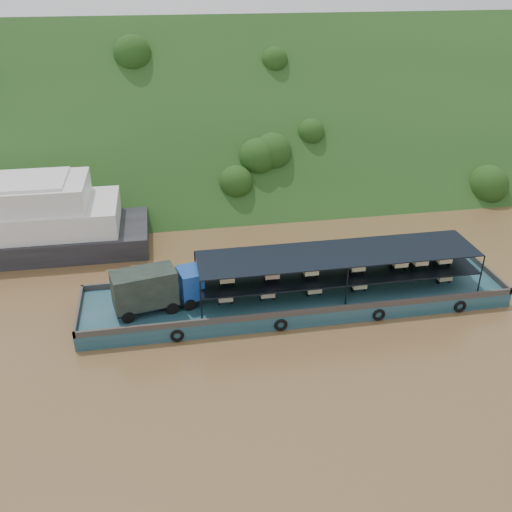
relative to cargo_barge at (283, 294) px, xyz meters
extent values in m
plane|color=brown|center=(0.29, 0.29, -1.18)|extent=(160.00, 160.00, 0.00)
cube|color=#1A3814|center=(0.29, 36.29, -1.18)|extent=(140.00, 39.60, 39.60)
cube|color=#123A41|center=(1.03, 0.08, -0.58)|extent=(35.00, 7.00, 1.20)
cube|color=#592D19|center=(1.03, 3.48, 0.27)|extent=(35.00, 0.20, 0.50)
cube|color=#592D19|center=(1.03, -3.32, 0.27)|extent=(35.00, 0.20, 0.50)
cube|color=#592D19|center=(18.43, 0.08, 0.27)|extent=(0.20, 7.00, 0.50)
cube|color=#592D19|center=(-16.37, 0.08, 0.27)|extent=(0.20, 7.00, 0.50)
torus|color=black|center=(-8.97, -3.47, -0.63)|extent=(1.06, 0.26, 1.06)
torus|color=black|center=(-0.97, -3.47, -0.63)|extent=(1.06, 0.26, 1.06)
torus|color=black|center=(7.03, -3.47, -0.63)|extent=(1.06, 0.26, 1.06)
torus|color=black|center=(14.03, -3.47, -0.63)|extent=(1.06, 0.26, 1.06)
cylinder|color=black|center=(-12.51, -1.97, 0.52)|extent=(1.05, 0.55, 1.00)
cylinder|color=black|center=(-12.93, 0.09, 0.52)|extent=(1.05, 0.55, 1.00)
cylinder|color=black|center=(-9.16, -1.29, 0.52)|extent=(1.05, 0.55, 1.00)
cylinder|color=black|center=(-9.58, 0.78, 0.52)|extent=(1.05, 0.55, 1.00)
cylinder|color=black|center=(-7.78, -1.01, 0.52)|extent=(1.05, 0.55, 1.00)
cylinder|color=black|center=(-8.21, 1.06, 0.52)|extent=(1.05, 0.55, 1.00)
cube|color=black|center=(-10.16, -0.42, 0.68)|extent=(7.13, 3.53, 0.20)
cube|color=#153E92|center=(-7.60, 0.11, 1.83)|extent=(2.16, 2.70, 2.21)
cube|color=black|center=(-6.77, 0.28, 2.23)|extent=(0.46, 1.98, 0.90)
cube|color=black|center=(-11.14, -0.62, 2.13)|extent=(5.21, 3.33, 2.81)
cube|color=black|center=(4.53, 0.08, 1.68)|extent=(23.00, 5.00, 0.12)
cube|color=black|center=(4.53, 0.08, 3.32)|extent=(23.00, 5.00, 0.08)
cylinder|color=black|center=(-6.97, -2.42, 1.67)|extent=(0.12, 0.12, 3.30)
cylinder|color=black|center=(-6.97, 2.58, 1.67)|extent=(0.12, 0.12, 3.30)
cylinder|color=black|center=(4.53, -2.42, 1.67)|extent=(0.12, 0.12, 3.30)
cylinder|color=black|center=(4.53, 2.58, 1.67)|extent=(0.12, 0.12, 3.30)
cylinder|color=black|center=(16.03, -2.42, 1.67)|extent=(0.12, 0.12, 3.30)
cylinder|color=black|center=(16.03, 2.58, 1.67)|extent=(0.12, 0.12, 3.30)
cylinder|color=black|center=(-4.91, 1.13, 0.28)|extent=(0.12, 0.52, 0.52)
cylinder|color=black|center=(-5.41, -0.67, 0.28)|extent=(0.14, 0.52, 0.52)
cylinder|color=black|center=(-4.41, -0.67, 0.28)|extent=(0.14, 0.52, 0.52)
cube|color=beige|center=(-4.91, -0.32, 0.62)|extent=(1.15, 1.50, 0.44)
cube|color=#B60C0F|center=(-4.91, 0.83, 0.80)|extent=(0.55, 0.80, 0.80)
cube|color=#B60C0F|center=(-4.91, 0.63, 1.30)|extent=(0.50, 0.10, 0.10)
cylinder|color=black|center=(-1.50, 1.13, 0.28)|extent=(0.12, 0.52, 0.52)
cylinder|color=black|center=(-2.00, -0.67, 0.28)|extent=(0.14, 0.52, 0.52)
cylinder|color=black|center=(-1.00, -0.67, 0.28)|extent=(0.14, 0.52, 0.52)
cube|color=beige|center=(-1.50, -0.32, 0.62)|extent=(1.15, 1.50, 0.44)
cube|color=red|center=(-1.50, 0.83, 0.80)|extent=(0.55, 0.80, 0.80)
cube|color=red|center=(-1.50, 0.63, 1.30)|extent=(0.50, 0.10, 0.10)
cylinder|color=black|center=(2.40, 1.13, 0.28)|extent=(0.12, 0.52, 0.52)
cylinder|color=black|center=(1.90, -0.67, 0.28)|extent=(0.14, 0.52, 0.52)
cylinder|color=black|center=(2.90, -0.67, 0.28)|extent=(0.14, 0.52, 0.52)
cube|color=beige|center=(2.40, -0.32, 0.62)|extent=(1.15, 1.50, 0.44)
cube|color=red|center=(2.40, 0.83, 0.80)|extent=(0.55, 0.80, 0.80)
cube|color=red|center=(2.40, 0.63, 1.30)|extent=(0.50, 0.10, 0.10)
cylinder|color=black|center=(6.26, 1.13, 0.28)|extent=(0.12, 0.52, 0.52)
cylinder|color=black|center=(5.76, -0.67, 0.28)|extent=(0.14, 0.52, 0.52)
cylinder|color=black|center=(6.76, -0.67, 0.28)|extent=(0.14, 0.52, 0.52)
cube|color=beige|center=(6.26, -0.32, 0.62)|extent=(1.15, 1.50, 0.44)
cube|color=red|center=(6.26, 0.83, 0.80)|extent=(0.55, 0.80, 0.80)
cube|color=red|center=(6.26, 0.63, 1.30)|extent=(0.50, 0.10, 0.10)
cylinder|color=black|center=(13.82, 1.13, 0.28)|extent=(0.12, 0.52, 0.52)
cylinder|color=black|center=(13.32, -0.67, 0.28)|extent=(0.14, 0.52, 0.52)
cylinder|color=black|center=(14.32, -0.67, 0.28)|extent=(0.14, 0.52, 0.52)
cube|color=#C3B98A|center=(13.82, -0.32, 0.62)|extent=(1.15, 1.50, 0.44)
cube|color=red|center=(13.82, 0.83, 0.80)|extent=(0.55, 0.80, 0.80)
cube|color=red|center=(13.82, 0.63, 1.30)|extent=(0.50, 0.10, 0.10)
cylinder|color=black|center=(-4.75, 1.13, 2.00)|extent=(0.12, 0.52, 0.52)
cylinder|color=black|center=(-5.25, -0.67, 2.00)|extent=(0.14, 0.52, 0.52)
cylinder|color=black|center=(-4.25, -0.67, 2.00)|extent=(0.14, 0.52, 0.52)
cube|color=tan|center=(-4.75, -0.32, 2.34)|extent=(1.15, 1.50, 0.44)
cube|color=#193098|center=(-4.75, 0.83, 2.52)|extent=(0.55, 0.80, 0.80)
cube|color=#193098|center=(-4.75, 0.63, 3.02)|extent=(0.50, 0.10, 0.10)
cylinder|color=black|center=(-1.16, 1.13, 2.00)|extent=(0.12, 0.52, 0.52)
cylinder|color=black|center=(-1.66, -0.67, 2.00)|extent=(0.14, 0.52, 0.52)
cylinder|color=black|center=(-0.66, -0.67, 2.00)|extent=(0.14, 0.52, 0.52)
cube|color=tan|center=(-1.16, -0.32, 2.34)|extent=(1.15, 1.50, 0.44)
cube|color=beige|center=(-1.16, 0.83, 2.52)|extent=(0.55, 0.80, 0.80)
cube|color=beige|center=(-1.16, 0.63, 3.02)|extent=(0.50, 0.10, 0.10)
cylinder|color=black|center=(2.05, 1.13, 2.00)|extent=(0.12, 0.52, 0.52)
cylinder|color=black|center=(1.55, -0.67, 2.00)|extent=(0.14, 0.52, 0.52)
cylinder|color=black|center=(2.55, -0.67, 2.00)|extent=(0.14, 0.52, 0.52)
cube|color=beige|center=(2.05, -0.32, 2.34)|extent=(1.15, 1.50, 0.44)
cube|color=red|center=(2.05, 0.83, 2.52)|extent=(0.55, 0.80, 0.80)
cube|color=red|center=(2.05, 0.63, 3.02)|extent=(0.50, 0.10, 0.10)
cylinder|color=black|center=(5.96, 1.13, 2.00)|extent=(0.12, 0.52, 0.52)
cylinder|color=black|center=(5.46, -0.67, 2.00)|extent=(0.14, 0.52, 0.52)
cylinder|color=black|center=(6.46, -0.67, 2.00)|extent=(0.14, 0.52, 0.52)
cube|color=beige|center=(5.96, -0.32, 2.34)|extent=(1.15, 1.50, 0.44)
cube|color=tan|center=(5.96, 0.83, 2.52)|extent=(0.55, 0.80, 0.80)
cube|color=tan|center=(5.96, 0.63, 3.02)|extent=(0.50, 0.10, 0.10)
cylinder|color=black|center=(9.64, 1.13, 2.00)|extent=(0.12, 0.52, 0.52)
cylinder|color=black|center=(9.14, -0.67, 2.00)|extent=(0.14, 0.52, 0.52)
cylinder|color=black|center=(10.14, -0.67, 2.00)|extent=(0.14, 0.52, 0.52)
cube|color=beige|center=(9.64, -0.32, 2.34)|extent=(1.15, 1.50, 0.44)
cube|color=#B4110C|center=(9.64, 0.83, 2.52)|extent=(0.55, 0.80, 0.80)
cube|color=#B4110C|center=(9.64, 0.63, 3.02)|extent=(0.50, 0.10, 0.10)
cylinder|color=black|center=(13.51, 1.13, 2.00)|extent=(0.12, 0.52, 0.52)
cylinder|color=black|center=(13.01, -0.67, 2.00)|extent=(0.14, 0.52, 0.52)
cylinder|color=black|center=(14.01, -0.67, 2.00)|extent=(0.14, 0.52, 0.52)
cube|color=beige|center=(13.51, -0.32, 2.34)|extent=(1.15, 1.50, 0.44)
cube|color=beige|center=(13.51, 0.83, 2.52)|extent=(0.55, 0.80, 0.80)
cube|color=beige|center=(13.51, 0.63, 3.02)|extent=(0.50, 0.10, 0.10)
cylinder|color=black|center=(11.42, 1.13, 2.00)|extent=(0.12, 0.52, 0.52)
cylinder|color=black|center=(10.92, -0.67, 2.00)|extent=(0.14, 0.52, 0.52)
cylinder|color=black|center=(11.92, -0.67, 2.00)|extent=(0.14, 0.52, 0.52)
cube|color=beige|center=(11.42, -0.32, 2.34)|extent=(1.15, 1.50, 0.44)
cube|color=beige|center=(11.42, 0.83, 2.52)|extent=(0.55, 0.80, 0.80)
cube|color=beige|center=(11.42, 0.63, 3.02)|extent=(0.50, 0.10, 0.10)
camera|label=1|loc=(-9.38, -39.24, 24.51)|focal=40.00mm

